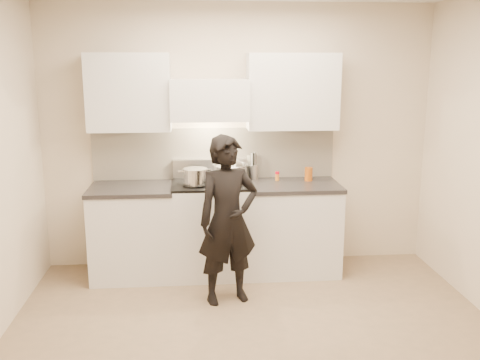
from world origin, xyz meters
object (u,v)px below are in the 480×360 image
stove (211,228)px  person (228,220)px  counter_right (292,227)px  wok (230,169)px  utensil_crock (253,171)px

stove → person: bearing=-79.2°
stove → counter_right: bearing=0.0°
counter_right → wok: wok is taller
stove → utensil_crock: bearing=28.6°
stove → utensil_crock: 0.74m
counter_right → person: person is taller
wok → utensil_crock: wok is taller
counter_right → utensil_crock: (-0.38, 0.24, 0.54)m
stove → person: size_ratio=0.64×
counter_right → wok: bearing=169.2°
stove → person: person is taller
counter_right → person: 1.01m
counter_right → utensil_crock: utensil_crock is taller
stove → wok: bearing=31.2°
utensil_crock → person: bearing=-109.5°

